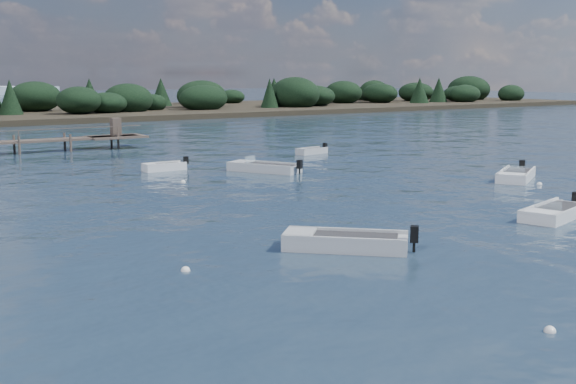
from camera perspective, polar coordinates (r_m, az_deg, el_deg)
ground at (r=77.28m, az=-19.33°, el=3.90°), size 400.00×400.00×0.00m
dinghy_mid_grey at (r=27.81m, az=4.54°, el=-4.18°), size 4.61×4.56×1.29m
dinghy_extra_a at (r=49.45m, az=-1.91°, el=1.81°), size 3.89×5.24×1.29m
tender_far_white at (r=50.72m, az=-9.75°, el=1.86°), size 3.26×1.18×1.12m
dinghy_mid_white_a at (r=35.99m, az=20.40°, el=-1.66°), size 5.14×2.93×1.18m
dinghy_mid_white_b at (r=47.92m, az=17.56°, el=1.13°), size 5.01×3.97×1.28m
tender_far_grey_b at (r=60.31m, az=1.88°, el=3.17°), size 3.15×1.49×1.06m
buoy_a at (r=20.38m, az=19.98°, el=-10.34°), size 0.32×0.32×0.32m
buoy_c at (r=25.03m, az=-8.10°, el=-6.19°), size 0.32×0.32×0.32m
buoy_d at (r=46.26m, az=19.25°, el=0.55°), size 0.32×0.32×0.32m
buoy_e at (r=45.00m, az=-8.29°, el=0.75°), size 0.32×0.32×0.32m
far_headland at (r=122.90m, az=-12.83°, el=6.96°), size 190.00×40.00×5.80m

